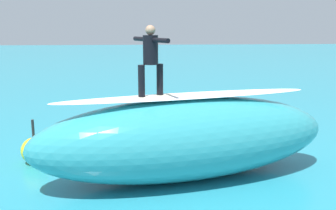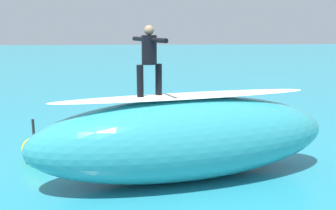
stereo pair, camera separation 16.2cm
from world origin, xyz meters
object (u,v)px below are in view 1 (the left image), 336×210
object	(u,v)px
surfboard_paddling	(179,134)
buoy_marker	(35,150)
surfboard_riding	(151,98)
surfer_paddling	(176,129)
surfer_riding	(151,55)

from	to	relation	value
surfboard_paddling	buoy_marker	distance (m)	4.81
surfboard_paddling	buoy_marker	bearing A→B (deg)	-122.09
surfboard_riding	surfboard_paddling	world-z (taller)	surfboard_riding
surfer_paddling	buoy_marker	world-z (taller)	buoy_marker
surfboard_riding	buoy_marker	bearing A→B (deg)	-52.82
surfboard_paddling	surfer_riding	bearing A→B (deg)	-76.91
surfer_paddling	buoy_marker	bearing A→B (deg)	-120.80
surfboard_riding	surfer_riding	bearing A→B (deg)	-154.16
surfboard_riding	surfboard_paddling	distance (m)	4.44
surfer_riding	buoy_marker	xyz separation A→B (m)	(3.11, -1.49, -2.66)
surfer_riding	surfer_paddling	xyz separation A→B (m)	(-0.97, -3.87, -2.81)
surfer_paddling	surfboard_paddling	bearing A→B (deg)	0.00
surfboard_riding	surfer_paddling	size ratio (longest dim) A/B	1.25
surfboard_riding	surfer_riding	size ratio (longest dim) A/B	1.21
surfer_paddling	buoy_marker	distance (m)	4.73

